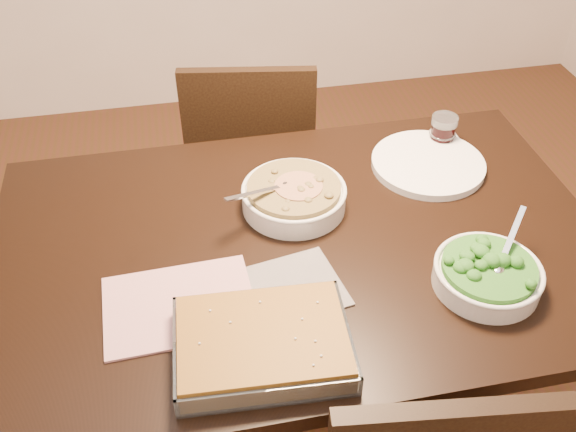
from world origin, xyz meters
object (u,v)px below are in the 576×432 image
Objects in this scene: stew_bowl at (294,195)px; wine_tumbler at (443,129)px; baking_dish at (263,343)px; broccoli_bowl at (488,274)px; chair_far at (252,157)px; table at (300,270)px; dinner_plate at (428,164)px.

stew_bowl is 0.49m from wine_tumbler.
stew_bowl reaches higher than baking_dish.
chair_far is (-0.36, 0.94, -0.30)m from broccoli_bowl.
stew_bowl is 0.45m from baking_dish.
table is 0.58m from wine_tumbler.
broccoli_bowl is (0.35, -0.21, 0.13)m from table.
table is 17.31× the size of wine_tumbler.
chair_far is (-0.02, 0.60, -0.30)m from stew_bowl.
table is at bearing 68.27° from baking_dish.
baking_dish is 0.73m from dinner_plate.
table is 0.74m from chair_far.
stew_bowl is at bearing 135.73° from broccoli_bowl.
baking_dish is at bearing -135.82° from dinner_plate.
stew_bowl is 0.39m from dinner_plate.
table is at bearing 100.31° from chair_far.
baking_dish reaches higher than table.
dinner_plate is (0.53, 0.51, -0.02)m from baking_dish.
broccoli_bowl is 2.82× the size of wine_tumbler.
baking_dish is at bearing -115.09° from table.
baking_dish is (-0.14, -0.30, 0.12)m from table.
dinner_plate is (0.03, 0.43, -0.02)m from broccoli_bowl.
broccoli_bowl is at bearing 120.72° from chair_far.
wine_tumbler is 0.09× the size of chair_far.
dinner_plate is at bearing 13.56° from stew_bowl.
stew_bowl reaches higher than dinner_plate.
wine_tumbler is at bearing 52.26° from dinner_plate.
wine_tumbler is at bearing 34.08° from table.
wine_tumbler reaches higher than table.
broccoli_bowl is at bearing -101.87° from wine_tumbler.
stew_bowl is 0.67m from chair_far.
wine_tumbler is at bearing 78.13° from broccoli_bowl.
broccoli_bowl reaches higher than baking_dish.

